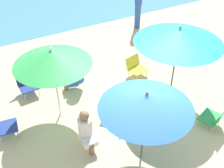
# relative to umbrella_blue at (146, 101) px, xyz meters

# --- Properties ---
(ground_plane) EXTENTS (40.00, 40.00, 0.00)m
(ground_plane) POSITION_rel_umbrella_blue_xyz_m (0.38, 0.59, -1.56)
(ground_plane) COLOR #D3BC8C
(umbrella_blue) EXTENTS (1.77, 1.77, 1.77)m
(umbrella_blue) POSITION_rel_umbrella_blue_xyz_m (0.00, 0.00, 0.00)
(umbrella_blue) COLOR #4C4C51
(umbrella_blue) RESTS_ON ground_plane
(umbrella_green) EXTENTS (1.73, 1.73, 1.91)m
(umbrella_green) POSITION_rel_umbrella_blue_xyz_m (-1.03, 2.07, 0.11)
(umbrella_green) COLOR silver
(umbrella_green) RESTS_ON ground_plane
(umbrella_teal) EXTENTS (2.10, 2.10, 2.05)m
(umbrella_teal) POSITION_rel_umbrella_blue_xyz_m (1.78, 1.31, 0.27)
(umbrella_teal) COLOR #4C4C51
(umbrella_teal) RESTS_ON ground_plane
(beach_chair_a) EXTENTS (0.61, 0.61, 0.55)m
(beach_chair_a) POSITION_rel_umbrella_blue_xyz_m (1.54, 2.65, -1.28)
(beach_chair_a) COLOR gold
(beach_chair_a) RESTS_ON ground_plane
(beach_chair_c) EXTENTS (0.75, 0.74, 0.60)m
(beach_chair_c) POSITION_rel_umbrella_blue_xyz_m (0.15, 1.31, -1.26)
(beach_chair_c) COLOR teal
(beach_chair_c) RESTS_ON ground_plane
(beach_chair_d) EXTENTS (0.67, 0.65, 0.59)m
(beach_chair_d) POSITION_rel_umbrella_blue_xyz_m (1.98, -0.06, -1.24)
(beach_chair_d) COLOR #33934C
(beach_chair_d) RESTS_ON ground_plane
(beach_chair_e) EXTENTS (0.53, 0.61, 0.68)m
(beach_chair_e) POSITION_rel_umbrella_blue_xyz_m (-1.48, 3.35, -1.21)
(beach_chair_e) COLOR navy
(beach_chair_e) RESTS_ON ground_plane
(beach_chair_f) EXTENTS (0.60, 0.52, 0.71)m
(beach_chair_f) POSITION_rel_umbrella_blue_xyz_m (-2.42, 1.98, -1.18)
(beach_chair_f) COLOR navy
(beach_chair_f) RESTS_ON ground_plane
(person_a) EXTENTS (0.56, 0.43, 0.91)m
(person_a) POSITION_rel_umbrella_blue_xyz_m (-0.26, 2.85, -1.10)
(person_a) COLOR #2D519E
(person_a) RESTS_ON ground_plane
(person_b) EXTENTS (0.27, 0.27, 1.84)m
(person_b) POSITION_rel_umbrella_blue_xyz_m (3.30, 5.28, -0.60)
(person_b) COLOR #2D519E
(person_b) RESTS_ON ground_plane
(person_c) EXTENTS (0.34, 0.56, 0.93)m
(person_c) POSITION_rel_umbrella_blue_xyz_m (-0.85, 0.87, -1.08)
(person_c) COLOR silver
(person_c) RESTS_ON ground_plane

